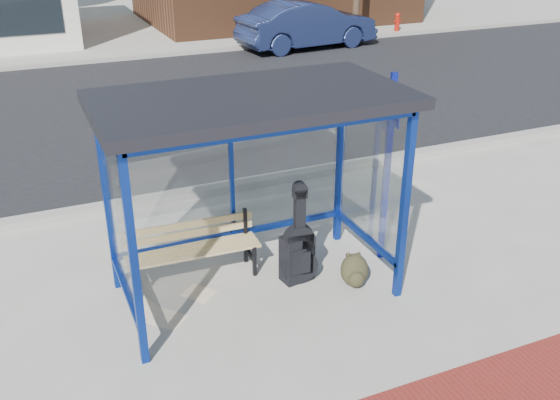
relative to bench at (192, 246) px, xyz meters
name	(u,v)px	position (x,y,z in m)	size (l,w,h in m)	color
ground	(256,290)	(0.60, -0.59, -0.43)	(120.00, 120.00, 0.00)	#B2ADA0
curb_near	(189,193)	(0.60, 2.31, -0.37)	(60.00, 0.25, 0.12)	gray
street_asphalt	(127,110)	(0.60, 7.41, -0.43)	(60.00, 10.00, 0.00)	black
curb_far	(93,61)	(0.60, 12.51, -0.37)	(60.00, 0.25, 0.12)	gray
far_sidewalk	(84,50)	(0.60, 14.41, -0.43)	(60.00, 4.00, 0.01)	#B2ADA0
bus_shelter	(250,124)	(0.60, -0.52, 1.64)	(3.30, 1.80, 2.42)	navy
bench	(192,246)	(0.00, 0.00, 0.00)	(1.64, 0.47, 0.77)	black
guitar_bag	(299,249)	(1.15, -0.62, 0.02)	(0.47, 0.19, 1.25)	black
suitcase	(297,258)	(1.15, -0.57, -0.13)	(0.41, 0.30, 0.66)	black
backpack	(355,271)	(1.74, -0.96, -0.24)	(0.40, 0.38, 0.41)	#2A2817
sign_post	(388,159)	(2.41, -0.49, 0.94)	(0.14, 0.30, 2.45)	#0D1898
newspaper_a	(146,309)	(-0.70, -0.44, -0.43)	(0.33, 0.26, 0.01)	white
newspaper_b	(168,319)	(-0.52, -0.74, -0.43)	(0.39, 0.31, 0.01)	white
newspaper_c	(199,293)	(-0.05, -0.39, -0.43)	(0.36, 0.29, 0.01)	white
parked_car	(307,25)	(7.29, 11.90, 0.31)	(1.57, 4.51, 1.49)	#1B264E
fire_hydrant	(397,21)	(11.64, 13.29, -0.07)	(0.30, 0.20, 0.67)	#AB170C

